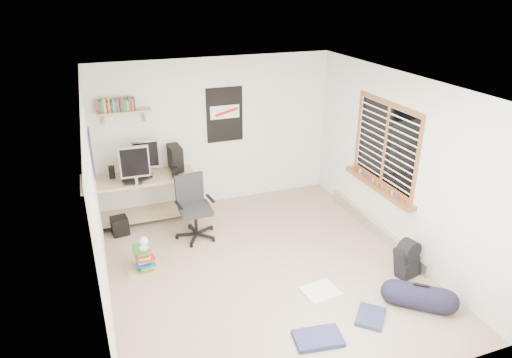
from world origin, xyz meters
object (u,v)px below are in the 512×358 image
object	(u,v)px
office_chair	(195,208)
duffel_bag	(419,298)
desk	(141,198)
backpack	(407,261)
book_stack	(144,259)

from	to	relation	value
office_chair	duffel_bag	distance (m)	3.30
desk	duffel_bag	world-z (taller)	desk
desk	backpack	xyz separation A→B (m)	(3.09, -2.77, -0.16)
backpack	duffel_bag	distance (m)	0.68
office_chair	duffel_bag	size ratio (longest dim) A/B	1.62
desk	duffel_bag	distance (m)	4.41
desk	office_chair	bearing A→B (deg)	-56.54
desk	office_chair	size ratio (longest dim) A/B	1.79
backpack	office_chair	bearing A→B (deg)	127.87
office_chair	book_stack	world-z (taller)	office_chair
backpack	duffel_bag	world-z (taller)	duffel_bag
desk	office_chair	world-z (taller)	office_chair
office_chair	duffel_bag	world-z (taller)	office_chair
duffel_bag	backpack	bearing A→B (deg)	105.22
duffel_bag	desk	bearing A→B (deg)	169.23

